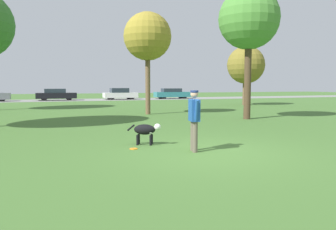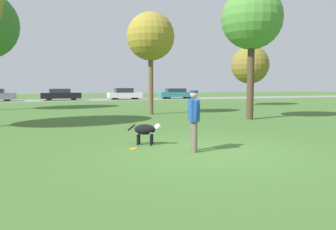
{
  "view_description": "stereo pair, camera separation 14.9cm",
  "coord_description": "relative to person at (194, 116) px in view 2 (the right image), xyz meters",
  "views": [
    {
      "loc": [
        -3.77,
        -7.4,
        1.71
      ],
      "look_at": [
        -0.74,
        0.85,
        0.9
      ],
      "focal_mm": 35.0,
      "sensor_mm": 36.0,
      "label": 1
    },
    {
      "loc": [
        -3.63,
        -7.45,
        1.71
      ],
      "look_at": [
        -0.74,
        0.85,
        0.9
      ],
      "focal_mm": 35.0,
      "sensor_mm": 36.0,
      "label": 2
    }
  ],
  "objects": [
    {
      "name": "ground_plane",
      "position": [
        0.28,
        -0.17,
        -0.92
      ],
      "size": [
        120.0,
        120.0,
        0.0
      ],
      "primitive_type": "plane",
      "color": "#426B2D"
    },
    {
      "name": "far_road_strip",
      "position": [
        0.28,
        30.79,
        -0.92
      ],
      "size": [
        120.0,
        6.0,
        0.01
      ],
      "color": "gray",
      "rests_on": "ground_plane"
    },
    {
      "name": "person",
      "position": [
        0.0,
        0.0,
        0.0
      ],
      "size": [
        0.29,
        0.67,
        1.57
      ],
      "rotation": [
        0.0,
        0.0,
        1.38
      ],
      "color": "#665B4C",
      "rests_on": "ground_plane"
    },
    {
      "name": "dog",
      "position": [
        -0.89,
        1.33,
        -0.5
      ],
      "size": [
        0.92,
        0.58,
        0.61
      ],
      "rotation": [
        0.0,
        0.0,
        5.79
      ],
      "color": "black",
      "rests_on": "ground_plane"
    },
    {
      "name": "frisbee",
      "position": [
        -1.38,
        0.84,
        -0.91
      ],
      "size": [
        0.22,
        0.22,
        0.02
      ],
      "color": "orange",
      "rests_on": "ground_plane"
    },
    {
      "name": "tree_mid_center",
      "position": [
        1.96,
        10.69,
        3.52
      ],
      "size": [
        2.74,
        2.74,
        5.85
      ],
      "color": "brown",
      "rests_on": "ground_plane"
    },
    {
      "name": "tree_near_right",
      "position": [
        5.85,
        6.39,
        3.96
      ],
      "size": [
        2.98,
        2.98,
        6.42
      ],
      "color": "#4C3826",
      "rests_on": "ground_plane"
    },
    {
      "name": "tree_far_right",
      "position": [
        12.26,
        16.28,
        2.43
      ],
      "size": [
        3.15,
        3.15,
        4.96
      ],
      "color": "brown",
      "rests_on": "ground_plane"
    },
    {
      "name": "parked_car_black",
      "position": [
        -2.62,
        30.65,
        -0.28
      ],
      "size": [
        4.32,
        1.88,
        1.29
      ],
      "rotation": [
        0.0,
        0.0,
        -0.04
      ],
      "color": "black",
      "rests_on": "ground_plane"
    },
    {
      "name": "parked_car_white",
      "position": [
        4.46,
        30.43,
        -0.27
      ],
      "size": [
        3.92,
        1.74,
        1.34
      ],
      "rotation": [
        0.0,
        0.0,
        0.01
      ],
      "color": "white",
      "rests_on": "ground_plane"
    },
    {
      "name": "parked_car_teal",
      "position": [
        11.03,
        30.51,
        -0.28
      ],
      "size": [
        4.52,
        1.84,
        1.28
      ],
      "rotation": [
        0.0,
        0.0,
        -0.04
      ],
      "color": "teal",
      "rests_on": "ground_plane"
    }
  ]
}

